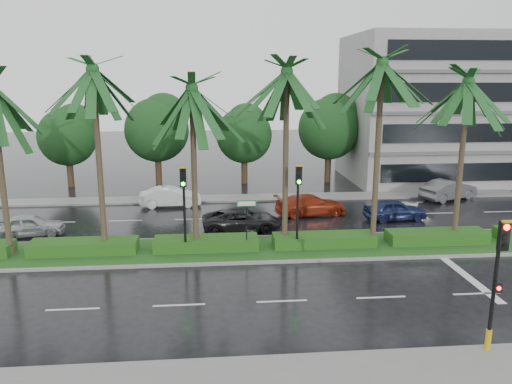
{
  "coord_description": "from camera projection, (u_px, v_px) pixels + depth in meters",
  "views": [
    {
      "loc": [
        -2.6,
        -22.94,
        8.58
      ],
      "look_at": [
        -0.45,
        1.5,
        2.92
      ],
      "focal_mm": 35.0,
      "sensor_mm": 36.0,
      "label": 1
    }
  ],
  "objects": [
    {
      "name": "car_blue",
      "position": [
        395.0,
        210.0,
        30.61
      ],
      "size": [
        1.76,
        3.89,
        1.3
      ],
      "primitive_type": "imported",
      "rotation": [
        0.0,
        0.0,
        1.63
      ],
      "color": "navy",
      "rests_on": "ground"
    },
    {
      "name": "car_darkgrey",
      "position": [
        242.0,
        220.0,
        28.42
      ],
      "size": [
        2.23,
        4.58,
        1.25
      ],
      "primitive_type": "imported",
      "rotation": [
        0.0,
        0.0,
        1.6
      ],
      "color": "black",
      "rests_on": "ground"
    },
    {
      "name": "car_white",
      "position": [
        171.0,
        197.0,
        33.82
      ],
      "size": [
        1.69,
        4.17,
        1.34
      ],
      "primitive_type": "imported",
      "rotation": [
        0.0,
        0.0,
        1.64
      ],
      "color": "silver",
      "rests_on": "ground"
    },
    {
      "name": "ground",
      "position": [
        268.0,
        257.0,
        24.42
      ],
      "size": [
        120.0,
        120.0,
        0.0
      ],
      "primitive_type": "plane",
      "color": "black",
      "rests_on": "ground"
    },
    {
      "name": "car_grey",
      "position": [
        449.0,
        190.0,
        35.66
      ],
      "size": [
        3.18,
        4.65,
        1.45
      ],
      "primitive_type": "imported",
      "rotation": [
        0.0,
        0.0,
        1.99
      ],
      "color": "#545759",
      "rests_on": "ground"
    },
    {
      "name": "palm_row",
      "position": [
        240.0,
        91.0,
        23.51
      ],
      "size": [
        26.3,
        4.2,
        9.91
      ],
      "color": "#3B2B22",
      "rests_on": "median"
    },
    {
      "name": "building",
      "position": [
        445.0,
        109.0,
        42.0
      ],
      "size": [
        16.0,
        10.0,
        12.0
      ],
      "primitive_type": "cube",
      "color": "gray",
      "rests_on": "ground"
    },
    {
      "name": "signal_near",
      "position": [
        497.0,
        281.0,
        15.25
      ],
      "size": [
        0.34,
        0.45,
        4.36
      ],
      "color": "black",
      "rests_on": "near_sidewalk"
    },
    {
      "name": "lane_markings",
      "position": [
        331.0,
        258.0,
        24.26
      ],
      "size": [
        34.0,
        13.06,
        0.01
      ],
      "color": "silver",
      "rests_on": "ground"
    },
    {
      "name": "signal_median_left",
      "position": [
        184.0,
        198.0,
        23.69
      ],
      "size": [
        0.34,
        0.42,
        4.36
      ],
      "color": "black",
      "rests_on": "median"
    },
    {
      "name": "bg_trees",
      "position": [
        247.0,
        129.0,
        40.5
      ],
      "size": [
        32.63,
        5.12,
        7.39
      ],
      "color": "#382B19",
      "rests_on": "ground"
    },
    {
      "name": "far_sidewalk",
      "position": [
        249.0,
        198.0,
        36.05
      ],
      "size": [
        40.0,
        2.0,
        0.12
      ],
      "primitive_type": "cube",
      "color": "slate",
      "rests_on": "ground"
    },
    {
      "name": "median",
      "position": [
        266.0,
        248.0,
        25.37
      ],
      "size": [
        36.0,
        4.0,
        0.15
      ],
      "color": "gray",
      "rests_on": "ground"
    },
    {
      "name": "signal_median_right",
      "position": [
        298.0,
        195.0,
        24.16
      ],
      "size": [
        0.34,
        0.42,
        4.36
      ],
      "color": "black",
      "rests_on": "median"
    },
    {
      "name": "hedge",
      "position": [
        266.0,
        241.0,
        25.29
      ],
      "size": [
        35.2,
        1.4,
        0.6
      ],
      "color": "#234F16",
      "rests_on": "median"
    },
    {
      "name": "near_sidewalk",
      "position": [
        306.0,
        377.0,
        14.51
      ],
      "size": [
        40.0,
        2.4,
        0.12
      ],
      "primitive_type": "cube",
      "color": "slate",
      "rests_on": "ground"
    },
    {
      "name": "car_red",
      "position": [
        311.0,
        205.0,
        31.71
      ],
      "size": [
        2.44,
        4.74,
        1.32
      ],
      "primitive_type": "imported",
      "rotation": [
        0.0,
        0.0,
        1.71
      ],
      "color": "maroon",
      "rests_on": "ground"
    },
    {
      "name": "car_silver",
      "position": [
        30.0,
        225.0,
        27.49
      ],
      "size": [
        1.96,
        3.76,
        1.22
      ],
      "primitive_type": "imported",
      "rotation": [
        0.0,
        0.0,
        1.72
      ],
      "color": "#ACB0B4",
      "rests_on": "ground"
    },
    {
      "name": "street_sign",
      "position": [
        247.0,
        213.0,
        24.32
      ],
      "size": [
        0.95,
        0.09,
        2.6
      ],
      "color": "black",
      "rests_on": "median"
    }
  ]
}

